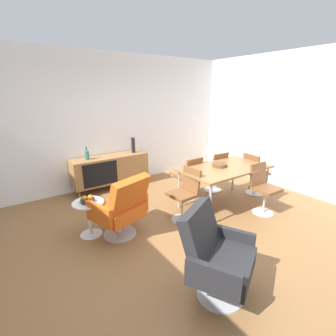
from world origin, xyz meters
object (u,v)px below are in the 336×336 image
object	(u,v)px
dining_table	(225,169)
lounge_chair_red	(121,207)
dining_chair_near_window	(185,192)
dining_chair_back_left	(189,176)
side_table_round	(89,215)
vase_cobalt	(133,145)
sideboard	(111,169)
armchair_black_shell	(216,255)
dining_chair_back_right	(215,170)
fruit_bowl	(88,200)
dining_chair_front_right	(263,187)
vase_sculptural_dark	(87,155)
dining_chair_far_end	(255,172)
wooden_bowl_on_table	(220,165)

from	to	relation	value
dining_table	lounge_chair_red	distance (m)	1.96
dining_chair_near_window	lounge_chair_red	bearing A→B (deg)	173.29
dining_chair_back_left	side_table_round	xyz separation A→B (m)	(-1.97, -0.13, -0.15)
vase_cobalt	lounge_chair_red	distance (m)	2.20
dining_chair_near_window	lounge_chair_red	distance (m)	1.06
sideboard	dining_chair_back_left	xyz separation A→B (m)	(1.02, -1.40, 0.03)
lounge_chair_red	armchair_black_shell	distance (m)	1.55
dining_chair_back_right	side_table_round	distance (m)	2.67
dining_chair_near_window	armchair_black_shell	distance (m)	1.57
armchair_black_shell	fruit_bowl	world-z (taller)	armchair_black_shell
fruit_bowl	dining_chair_front_right	bearing A→B (deg)	-20.36
vase_cobalt	side_table_round	world-z (taller)	vase_cobalt
dining_table	fruit_bowl	world-z (taller)	dining_table
armchair_black_shell	fruit_bowl	bearing A→B (deg)	111.08
dining_chair_back_right	side_table_round	bearing A→B (deg)	-177.30
dining_chair_near_window	lounge_chair_red	xyz separation A→B (m)	(-1.06, 0.12, -0.00)
vase_sculptural_dark	side_table_round	xyz separation A→B (m)	(-0.49, -1.53, -0.49)
lounge_chair_red	side_table_round	bearing A→B (deg)	140.77
dining_chair_front_right	side_table_round	distance (m)	2.85
dining_chair_back_left	lounge_chair_red	bearing A→B (deg)	-164.93
vase_cobalt	lounge_chair_red	bearing A→B (deg)	-121.83
sideboard	vase_cobalt	xyz separation A→B (m)	(0.56, 0.00, 0.45)
vase_sculptural_dark	dining_chair_back_left	distance (m)	2.07
dining_chair_near_window	side_table_round	bearing A→B (deg)	163.31
vase_sculptural_dark	fruit_bowl	xyz separation A→B (m)	(-0.49, -1.53, -0.26)
dining_chair_far_end	armchair_black_shell	xyz separation A→B (m)	(-2.51, -1.39, -0.00)
sideboard	wooden_bowl_on_table	bearing A→B (deg)	-55.39
side_table_round	fruit_bowl	distance (m)	0.23
lounge_chair_red	vase_sculptural_dark	bearing A→B (deg)	86.50
wooden_bowl_on_table	armchair_black_shell	xyz separation A→B (m)	(-1.55, -1.46, -0.30)
vase_cobalt	dining_chair_near_window	xyz separation A→B (m)	(-0.08, -1.96, -0.42)
vase_cobalt	vase_sculptural_dark	size ratio (longest dim) A/B	1.25
wooden_bowl_on_table	dining_chair_near_window	world-z (taller)	dining_chair_near_window
vase_cobalt	dining_chair_front_right	bearing A→B (deg)	-65.32
dining_chair_near_window	dining_chair_back_left	bearing A→B (deg)	45.70
armchair_black_shell	dining_chair_front_right	bearing A→B (deg)	22.87
dining_chair_back_right	lounge_chair_red	bearing A→B (deg)	-169.37
dining_chair_front_right	vase_cobalt	bearing A→B (deg)	114.68
sideboard	side_table_round	xyz separation A→B (m)	(-0.95, -1.53, -0.12)
vase_sculptural_dark	lounge_chair_red	size ratio (longest dim) A/B	0.28
dining_chair_back_left	dining_chair_back_right	bearing A→B (deg)	0.00
vase_cobalt	dining_chair_back_right	world-z (taller)	vase_cobalt
dining_chair_back_left	armchair_black_shell	bearing A→B (deg)	-123.07
dining_chair_far_end	side_table_round	world-z (taller)	dining_chair_far_end
dining_table	fruit_bowl	distance (m)	2.36
dining_table	wooden_bowl_on_table	size ratio (longest dim) A/B	6.15
dining_chair_back_left	fruit_bowl	bearing A→B (deg)	-176.31
armchair_black_shell	vase_sculptural_dark	bearing A→B (deg)	93.70
dining_table	dining_chair_near_window	bearing A→B (deg)	179.71
vase_sculptural_dark	dining_chair_front_right	bearing A→B (deg)	-49.09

